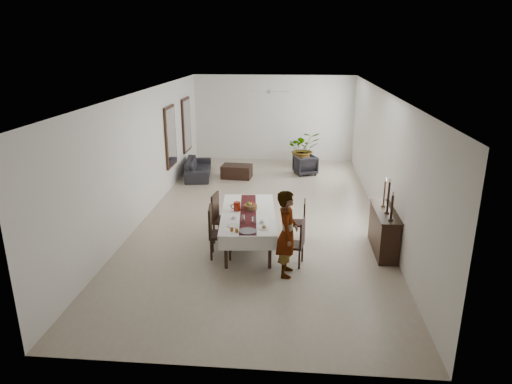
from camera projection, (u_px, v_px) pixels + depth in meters
name	position (u px, v px, depth m)	size (l,w,h in m)	color
floor	(262.00, 215.00, 12.04)	(6.00, 12.00, 0.00)	#B4A78F
ceiling	(262.00, 91.00, 11.05)	(6.00, 12.00, 0.02)	white
wall_back	(274.00, 118.00, 17.22)	(6.00, 0.02, 3.20)	white
wall_front	(228.00, 265.00, 5.86)	(6.00, 0.02, 3.20)	white
wall_left	(146.00, 153.00, 11.79)	(0.02, 12.00, 3.20)	white
wall_right	(383.00, 158.00, 11.30)	(0.02, 12.00, 3.20)	white
dining_table_top	(248.00, 214.00, 10.04)	(0.99, 2.39, 0.05)	black
table_leg_fl	(226.00, 252.00, 9.07)	(0.07, 0.07, 0.70)	black
table_leg_fr	(270.00, 252.00, 9.08)	(0.07, 0.07, 0.70)	black
table_leg_bl	(231.00, 212.00, 11.23)	(0.07, 0.07, 0.70)	black
table_leg_br	(266.00, 212.00, 11.24)	(0.07, 0.07, 0.70)	black
tablecloth_top	(248.00, 213.00, 10.03)	(1.17, 2.57, 0.01)	white
tablecloth_drape_left	(222.00, 219.00, 10.07)	(0.01, 2.57, 0.30)	silver
tablecloth_drape_right	(274.00, 219.00, 10.08)	(0.01, 2.57, 0.30)	silver
tablecloth_drape_near	(248.00, 243.00, 8.86)	(1.17, 0.01, 0.30)	white
tablecloth_drape_far	(249.00, 200.00, 11.29)	(1.17, 0.01, 0.30)	white
table_runner	(248.00, 213.00, 10.03)	(0.35, 2.49, 0.00)	#4E1618
red_pitcher	(237.00, 206.00, 10.14)	(0.15, 0.15, 0.20)	maroon
pitcher_handle	(233.00, 206.00, 10.14)	(0.12, 0.12, 0.02)	maroon
wine_glass_near	(254.00, 220.00, 9.39)	(0.07, 0.07, 0.17)	white
wine_glass_mid	(243.00, 218.00, 9.48)	(0.07, 0.07, 0.17)	silver
wine_glass_far	(250.00, 209.00, 10.05)	(0.07, 0.07, 0.17)	silver
teacup_right	(262.00, 222.00, 9.45)	(0.09, 0.09, 0.06)	silver
saucer_right	(262.00, 223.00, 9.46)	(0.15, 0.15, 0.01)	white
teacup_left	(234.00, 217.00, 9.69)	(0.09, 0.09, 0.06)	silver
saucer_left	(234.00, 219.00, 9.69)	(0.15, 0.15, 0.01)	silver
plate_near_right	(264.00, 228.00, 9.18)	(0.24, 0.24, 0.01)	white
bread_near_right	(264.00, 227.00, 9.17)	(0.09, 0.09, 0.09)	tan
plate_near_left	(233.00, 226.00, 9.31)	(0.24, 0.24, 0.01)	silver
plate_far_left	(235.00, 204.00, 10.54)	(0.24, 0.24, 0.01)	white
serving_tray	(248.00, 231.00, 9.03)	(0.36, 0.36, 0.02)	#424146
jam_jar_a	(237.00, 231.00, 8.99)	(0.06, 0.06, 0.07)	#875513
jam_jar_b	(232.00, 229.00, 9.05)	(0.06, 0.06, 0.07)	#8D3B14
fruit_basket	(250.00, 207.00, 10.25)	(0.30, 0.30, 0.10)	brown
fruit_red	(252.00, 204.00, 10.24)	(0.09, 0.09, 0.09)	maroon
fruit_green	(249.00, 203.00, 10.25)	(0.08, 0.08, 0.08)	#558728
fruit_yellow	(250.00, 205.00, 10.18)	(0.08, 0.08, 0.08)	yellow
chair_right_near_seat	(293.00, 245.00, 9.22)	(0.41, 0.41, 0.05)	black
chair_right_near_leg_fl	(299.00, 260.00, 9.09)	(0.04, 0.04, 0.41)	black
chair_right_near_leg_fr	(302.00, 253.00, 9.40)	(0.04, 0.04, 0.41)	black
chair_right_near_leg_bl	(283.00, 258.00, 9.18)	(0.04, 0.04, 0.41)	black
chair_right_near_leg_br	(286.00, 251.00, 9.49)	(0.04, 0.04, 0.41)	black
chair_right_near_back	(302.00, 233.00, 9.09)	(0.41, 0.04, 0.52)	black
chair_right_far_seat	(296.00, 223.00, 10.35)	(0.41, 0.41, 0.05)	black
chair_right_far_leg_fl	(303.00, 235.00, 10.25)	(0.04, 0.04, 0.40)	black
chair_right_far_leg_fr	(303.00, 230.00, 10.56)	(0.04, 0.04, 0.40)	black
chair_right_far_leg_bl	(288.00, 235.00, 10.28)	(0.04, 0.04, 0.40)	black
chair_right_far_leg_br	(289.00, 229.00, 10.59)	(0.04, 0.04, 0.40)	black
chair_right_far_back	(304.00, 212.00, 10.24)	(0.41, 0.04, 0.52)	black
chair_left_near_seat	(221.00, 235.00, 9.55)	(0.47, 0.47, 0.05)	black
chair_left_near_leg_fl	(213.00, 242.00, 9.81)	(0.05, 0.05, 0.47)	black
chair_left_near_leg_fr	(211.00, 250.00, 9.44)	(0.05, 0.05, 0.47)	black
chair_left_near_leg_bl	(230.00, 242.00, 9.81)	(0.05, 0.05, 0.47)	black
chair_left_near_leg_br	(230.00, 250.00, 9.45)	(0.05, 0.05, 0.47)	black
chair_left_near_back	(210.00, 221.00, 9.44)	(0.47, 0.04, 0.60)	black
chair_left_far_seat	(225.00, 221.00, 10.30)	(0.47, 0.47, 0.05)	black
chair_left_far_leg_fl	(219.00, 227.00, 10.61)	(0.05, 0.05, 0.47)	black
chair_left_far_leg_fr	(214.00, 234.00, 10.25)	(0.05, 0.05, 0.47)	black
chair_left_far_leg_bl	(235.00, 229.00, 10.52)	(0.05, 0.05, 0.47)	black
chair_left_far_leg_br	(231.00, 235.00, 10.17)	(0.05, 0.05, 0.47)	black
chair_left_far_back	(215.00, 207.00, 10.25)	(0.47, 0.04, 0.60)	black
woman	(287.00, 234.00, 8.69)	(0.63, 0.41, 1.72)	gray
sideboard_body	(384.00, 232.00, 9.82)	(0.40, 1.50, 0.90)	black
sideboard_top	(386.00, 211.00, 9.68)	(0.44, 1.56, 0.03)	black
candlestick_near_base	(391.00, 220.00, 9.15)	(0.10, 0.10, 0.03)	black
candlestick_near_shaft	(392.00, 207.00, 9.06)	(0.05, 0.05, 0.50)	black
candlestick_near_candle	(393.00, 193.00, 8.97)	(0.04, 0.04, 0.08)	beige
candlestick_mid_base	(387.00, 213.00, 9.53)	(0.10, 0.10, 0.03)	black
candlestick_mid_shaft	(388.00, 197.00, 9.42)	(0.05, 0.05, 0.65)	black
candlestick_mid_candle	(390.00, 180.00, 9.31)	(0.04, 0.04, 0.08)	beige
candlestick_far_base	(384.00, 206.00, 9.90)	(0.10, 0.10, 0.03)	black
candlestick_far_shaft	(385.00, 193.00, 9.81)	(0.05, 0.05, 0.55)	black
candlestick_far_candle	(386.00, 179.00, 9.71)	(0.04, 0.04, 0.08)	#EDE9CE
sofa	(198.00, 168.00, 15.41)	(2.01, 0.79, 0.59)	#252328
armchair	(305.00, 165.00, 15.66)	(0.69, 0.72, 0.65)	#252327
coffee_table	(237.00, 171.00, 15.27)	(0.98, 0.65, 0.43)	black
potted_plant	(303.00, 149.00, 16.61)	(1.16, 1.01, 1.29)	#245421
mirror_frame_near	(170.00, 137.00, 13.87)	(0.06, 1.05, 1.85)	black
mirror_glass_near	(172.00, 137.00, 13.87)	(0.01, 0.90, 1.70)	white
mirror_frame_far	(186.00, 125.00, 15.86)	(0.06, 1.05, 1.85)	black
mirror_glass_far	(187.00, 125.00, 15.85)	(0.01, 0.90, 1.70)	white
fan_rod	(269.00, 85.00, 13.92)	(0.04, 0.04, 0.20)	white
fan_hub	(269.00, 91.00, 13.98)	(0.16, 0.16, 0.08)	silver
fan_blade_n	(270.00, 90.00, 14.31)	(0.10, 0.55, 0.01)	silver
fan_blade_s	(269.00, 93.00, 13.65)	(0.10, 0.55, 0.01)	silver
fan_blade_e	(281.00, 91.00, 13.95)	(0.55, 0.10, 0.01)	silver
fan_blade_w	(258.00, 91.00, 14.01)	(0.55, 0.10, 0.01)	white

